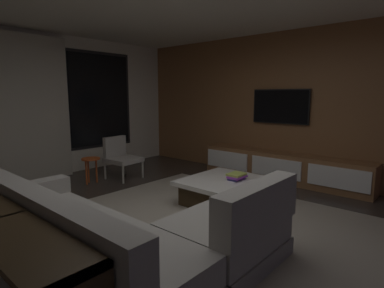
{
  "coord_description": "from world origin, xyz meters",
  "views": [
    {
      "loc": [
        -2.49,
        -2.35,
        1.55
      ],
      "look_at": [
        0.72,
        0.46,
        0.89
      ],
      "focal_mm": 29.3,
      "sensor_mm": 36.0,
      "label": 1
    }
  ],
  "objects_px": {
    "book_stack_on_coffee_table": "(237,176)",
    "mounted_tv": "(280,106)",
    "coffee_table": "(228,192)",
    "accent_chair_near_window": "(120,155)",
    "side_stool": "(91,163)",
    "console_table_behind_couch": "(1,264)",
    "sectional_couch": "(122,240)",
    "media_console": "(283,168)"
  },
  "relations": [
    {
      "from": "side_stool",
      "to": "accent_chair_near_window",
      "type": "bearing_deg",
      "value": -7.91
    },
    {
      "from": "side_stool",
      "to": "media_console",
      "type": "xyz_separation_m",
      "value": [
        2.37,
        -2.51,
        -0.12
      ]
    },
    {
      "from": "accent_chair_near_window",
      "to": "console_table_behind_couch",
      "type": "xyz_separation_m",
      "value": [
        -2.83,
        -2.53,
        -0.03
      ]
    },
    {
      "from": "coffee_table",
      "to": "media_console",
      "type": "bearing_deg",
      "value": -2.02
    },
    {
      "from": "sectional_couch",
      "to": "side_stool",
      "type": "xyz_separation_m",
      "value": [
        1.34,
        2.74,
        0.08
      ]
    },
    {
      "from": "coffee_table",
      "to": "accent_chair_near_window",
      "type": "bearing_deg",
      "value": 92.86
    },
    {
      "from": "sectional_couch",
      "to": "media_console",
      "type": "bearing_deg",
      "value": 3.48
    },
    {
      "from": "coffee_table",
      "to": "accent_chair_near_window",
      "type": "distance_m",
      "value": 2.39
    },
    {
      "from": "book_stack_on_coffee_table",
      "to": "sectional_couch",
      "type": "bearing_deg",
      "value": -174.38
    },
    {
      "from": "media_console",
      "to": "sectional_couch",
      "type": "bearing_deg",
      "value": -176.52
    },
    {
      "from": "media_console",
      "to": "mounted_tv",
      "type": "bearing_deg",
      "value": 47.61
    },
    {
      "from": "side_stool",
      "to": "console_table_behind_couch",
      "type": "height_order",
      "value": "console_table_behind_couch"
    },
    {
      "from": "accent_chair_near_window",
      "to": "media_console",
      "type": "bearing_deg",
      "value": -53.58
    },
    {
      "from": "sectional_couch",
      "to": "accent_chair_near_window",
      "type": "bearing_deg",
      "value": 54.15
    },
    {
      "from": "accent_chair_near_window",
      "to": "side_stool",
      "type": "distance_m",
      "value": 0.59
    },
    {
      "from": "accent_chair_near_window",
      "to": "book_stack_on_coffee_table",
      "type": "bearing_deg",
      "value": -84.69
    },
    {
      "from": "media_console",
      "to": "mounted_tv",
      "type": "xyz_separation_m",
      "value": [
        0.18,
        0.2,
        1.1
      ]
    },
    {
      "from": "side_stool",
      "to": "mounted_tv",
      "type": "height_order",
      "value": "mounted_tv"
    },
    {
      "from": "sectional_couch",
      "to": "book_stack_on_coffee_table",
      "type": "height_order",
      "value": "sectional_couch"
    },
    {
      "from": "sectional_couch",
      "to": "coffee_table",
      "type": "xyz_separation_m",
      "value": [
        2.04,
        0.28,
        -0.1
      ]
    },
    {
      "from": "coffee_table",
      "to": "accent_chair_near_window",
      "type": "height_order",
      "value": "accent_chair_near_window"
    },
    {
      "from": "mounted_tv",
      "to": "console_table_behind_couch",
      "type": "xyz_separation_m",
      "value": [
        -4.8,
        -0.3,
        -0.94
      ]
    },
    {
      "from": "book_stack_on_coffee_table",
      "to": "mounted_tv",
      "type": "xyz_separation_m",
      "value": [
        1.75,
        0.21,
        0.94
      ]
    },
    {
      "from": "side_stool",
      "to": "mounted_tv",
      "type": "xyz_separation_m",
      "value": [
        2.55,
        -2.31,
        0.98
      ]
    },
    {
      "from": "accent_chair_near_window",
      "to": "coffee_table",
      "type": "bearing_deg",
      "value": -87.14
    },
    {
      "from": "book_stack_on_coffee_table",
      "to": "accent_chair_near_window",
      "type": "bearing_deg",
      "value": 95.31
    },
    {
      "from": "accent_chair_near_window",
      "to": "mounted_tv",
      "type": "relative_size",
      "value": 0.72
    },
    {
      "from": "sectional_couch",
      "to": "mounted_tv",
      "type": "distance_m",
      "value": 4.06
    },
    {
      "from": "accent_chair_near_window",
      "to": "side_stool",
      "type": "xyz_separation_m",
      "value": [
        -0.58,
        0.08,
        -0.06
      ]
    },
    {
      "from": "side_stool",
      "to": "console_table_behind_couch",
      "type": "relative_size",
      "value": 0.22
    },
    {
      "from": "sectional_couch",
      "to": "accent_chair_near_window",
      "type": "xyz_separation_m",
      "value": [
        1.92,
        2.65,
        0.14
      ]
    },
    {
      "from": "accent_chair_near_window",
      "to": "media_console",
      "type": "xyz_separation_m",
      "value": [
        1.79,
        -2.43,
        -0.18
      ]
    },
    {
      "from": "media_console",
      "to": "accent_chair_near_window",
      "type": "bearing_deg",
      "value": 126.42
    },
    {
      "from": "coffee_table",
      "to": "mounted_tv",
      "type": "relative_size",
      "value": 1.06
    },
    {
      "from": "book_stack_on_coffee_table",
      "to": "mounted_tv",
      "type": "relative_size",
      "value": 0.25
    },
    {
      "from": "coffee_table",
      "to": "book_stack_on_coffee_table",
      "type": "height_order",
      "value": "book_stack_on_coffee_table"
    },
    {
      "from": "sectional_couch",
      "to": "book_stack_on_coffee_table",
      "type": "relative_size",
      "value": 9.16
    },
    {
      "from": "book_stack_on_coffee_table",
      "to": "side_stool",
      "type": "distance_m",
      "value": 2.65
    },
    {
      "from": "mounted_tv",
      "to": "console_table_behind_couch",
      "type": "distance_m",
      "value": 4.9
    },
    {
      "from": "sectional_couch",
      "to": "book_stack_on_coffee_table",
      "type": "bearing_deg",
      "value": 5.62
    },
    {
      "from": "sectional_couch",
      "to": "side_stool",
      "type": "bearing_deg",
      "value": 63.9
    },
    {
      "from": "coffee_table",
      "to": "accent_chair_near_window",
      "type": "xyz_separation_m",
      "value": [
        -0.12,
        2.37,
        0.25
      ]
    }
  ]
}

